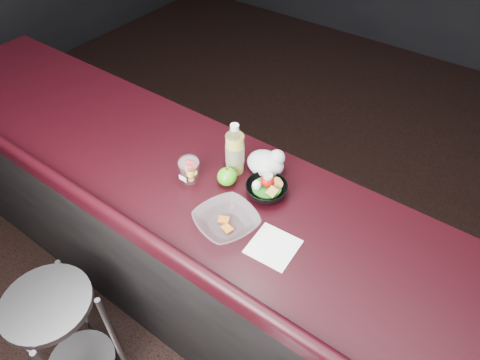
% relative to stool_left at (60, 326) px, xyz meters
% --- Properties ---
extents(room_shell, '(8.00, 8.00, 8.00)m').
position_rel_stool_left_xyz_m(room_shell, '(0.53, 0.37, 1.30)').
color(room_shell, black).
rests_on(room_shell, ground).
extents(counter, '(4.06, 0.71, 1.02)m').
position_rel_stool_left_xyz_m(counter, '(0.53, 0.68, -0.02)').
color(counter, black).
rests_on(counter, ground).
extents(stool_left, '(0.39, 0.39, 0.73)m').
position_rel_stool_left_xyz_m(stool_left, '(0.00, 0.00, 0.00)').
color(stool_left, '#A5A5AA').
rests_on(stool_left, ground).
extents(lemonade_bottle, '(0.08, 0.08, 0.24)m').
position_rel_stool_left_xyz_m(lemonade_bottle, '(0.33, 0.80, 0.58)').
color(lemonade_bottle, gold).
rests_on(lemonade_bottle, counter).
extents(fruit_cup, '(0.09, 0.09, 0.12)m').
position_rel_stool_left_xyz_m(fruit_cup, '(0.22, 0.65, 0.55)').
color(fruit_cup, white).
rests_on(fruit_cup, counter).
extents(green_apple, '(0.08, 0.08, 0.08)m').
position_rel_stool_left_xyz_m(green_apple, '(0.36, 0.72, 0.52)').
color(green_apple, '#26830F').
rests_on(green_apple, counter).
extents(plastic_bag, '(0.16, 0.13, 0.12)m').
position_rel_stool_left_xyz_m(plastic_bag, '(0.45, 0.87, 0.54)').
color(plastic_bag, silver).
rests_on(plastic_bag, counter).
extents(snack_bowl, '(0.21, 0.21, 0.09)m').
position_rel_stool_left_xyz_m(snack_bowl, '(0.52, 0.76, 0.52)').
color(snack_bowl, black).
rests_on(snack_bowl, counter).
extents(takeout_bowl, '(0.28, 0.28, 0.05)m').
position_rel_stool_left_xyz_m(takeout_bowl, '(0.49, 0.54, 0.51)').
color(takeout_bowl, silver).
rests_on(takeout_bowl, counter).
extents(paper_napkin, '(0.17, 0.17, 0.00)m').
position_rel_stool_left_xyz_m(paper_napkin, '(0.68, 0.56, 0.49)').
color(paper_napkin, white).
rests_on(paper_napkin, counter).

